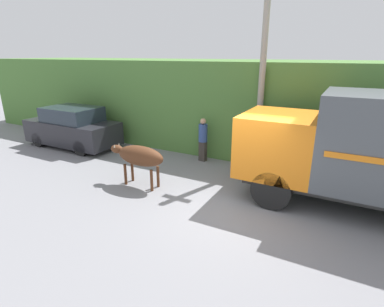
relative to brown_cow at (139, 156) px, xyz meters
name	(u,v)px	position (x,y,z in m)	size (l,w,h in m)	color
ground_plane	(230,208)	(3.09, -0.07, -0.99)	(60.00, 60.00, 0.00)	gray
hillside_embankment	(284,107)	(3.09, 6.02, 0.88)	(32.00, 5.14, 3.74)	#4C7A38
building_backdrop	(155,112)	(-2.88, 5.00, 0.32)	(4.81, 2.70, 2.58)	#B2BCAD
brown_cow	(139,156)	(0.00, 0.00, 0.00)	(2.00, 0.63, 1.32)	#512D19
parked_suv	(72,128)	(-5.29, 1.99, -0.13)	(4.33, 1.82, 1.79)	#232328
pedestrian_on_hill	(203,138)	(0.72, 3.03, -0.05)	(0.39, 0.39, 1.70)	#38332D
utility_pole	(262,72)	(2.79, 3.28, 2.45)	(0.90, 0.21, 6.63)	#9E998E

